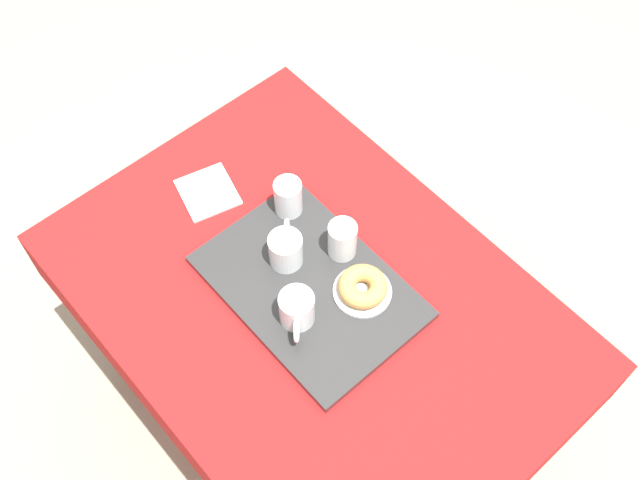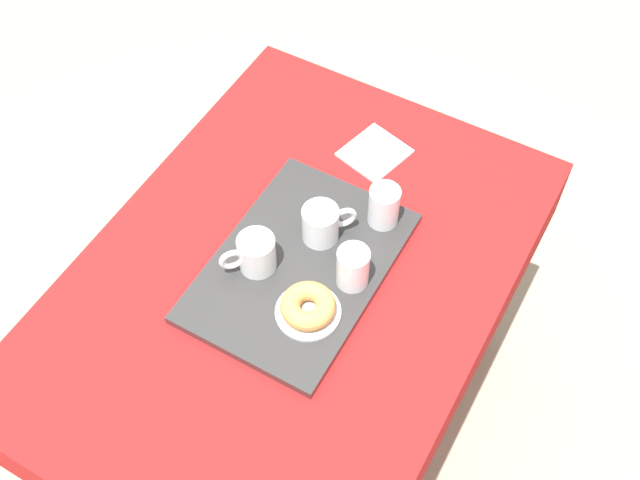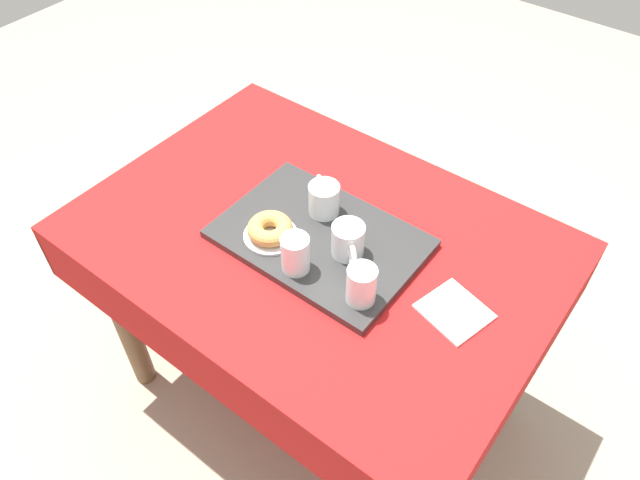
# 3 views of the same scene
# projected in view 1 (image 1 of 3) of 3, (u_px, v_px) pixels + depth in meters

# --- Properties ---
(ground_plane) EXTENTS (6.00, 6.00, 0.00)m
(ground_plane) POSITION_uv_depth(u_px,v_px,m) (314.00, 412.00, 2.34)
(ground_plane) COLOR gray
(dining_table) EXTENTS (1.14, 0.81, 0.72)m
(dining_table) POSITION_uv_depth(u_px,v_px,m) (312.00, 320.00, 1.81)
(dining_table) COLOR red
(dining_table) RESTS_ON ground
(serving_tray) EXTENTS (0.47, 0.33, 0.02)m
(serving_tray) POSITION_uv_depth(u_px,v_px,m) (310.00, 287.00, 1.72)
(serving_tray) COLOR #2D2D2D
(serving_tray) RESTS_ON dining_table
(tea_mug_left) EXTENTS (0.10, 0.09, 0.08)m
(tea_mug_left) POSITION_uv_depth(u_px,v_px,m) (297.00, 310.00, 1.64)
(tea_mug_left) COLOR white
(tea_mug_left) RESTS_ON serving_tray
(tea_mug_right) EXTENTS (0.10, 0.10, 0.08)m
(tea_mug_right) POSITION_uv_depth(u_px,v_px,m) (286.00, 250.00, 1.72)
(tea_mug_right) COLOR white
(tea_mug_right) RESTS_ON serving_tray
(water_glass_near) EXTENTS (0.06, 0.06, 0.09)m
(water_glass_near) POSITION_uv_depth(u_px,v_px,m) (342.00, 240.00, 1.73)
(water_glass_near) COLOR white
(water_glass_near) RESTS_ON serving_tray
(water_glass_far) EXTENTS (0.06, 0.06, 0.09)m
(water_glass_far) POSITION_uv_depth(u_px,v_px,m) (288.00, 198.00, 1.79)
(water_glass_far) COLOR white
(water_glass_far) RESTS_ON serving_tray
(donut_plate_left) EXTENTS (0.13, 0.13, 0.01)m
(donut_plate_left) POSITION_uv_depth(u_px,v_px,m) (362.00, 292.00, 1.70)
(donut_plate_left) COLOR silver
(donut_plate_left) RESTS_ON serving_tray
(sugar_donut_left) EXTENTS (0.11, 0.11, 0.04)m
(sugar_donut_left) POSITION_uv_depth(u_px,v_px,m) (363.00, 287.00, 1.68)
(sugar_donut_left) COLOR tan
(sugar_donut_left) RESTS_ON donut_plate_left
(paper_napkin) EXTENTS (0.16, 0.15, 0.01)m
(paper_napkin) POSITION_uv_depth(u_px,v_px,m) (209.00, 191.00, 1.87)
(paper_napkin) COLOR white
(paper_napkin) RESTS_ON dining_table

